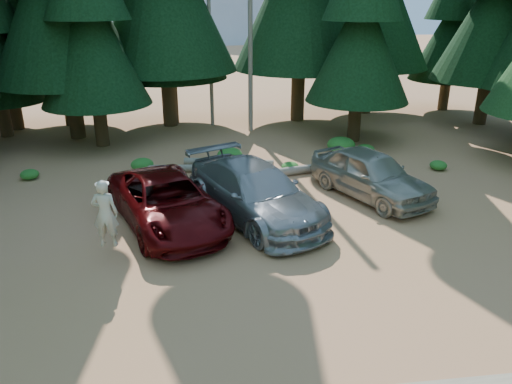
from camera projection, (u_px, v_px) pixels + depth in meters
ground at (282, 264)px, 13.70m from camera, size 160.00×160.00×0.00m
forest_belt_north at (235, 129)px, 27.54m from camera, size 36.00×7.00×22.00m
snag_front at (250, 14)px, 24.96m from camera, size 0.24×0.24×12.00m
snag_back at (210, 33)px, 26.48m from camera, size 0.20×0.20×10.00m
red_pickup at (167, 202)px, 15.75m from camera, size 4.56×6.39×1.62m
silver_minivan_center at (255, 192)px, 16.27m from camera, size 4.85×6.64×1.79m
silver_minivan_right at (371, 174)px, 18.02m from camera, size 3.99×5.46×1.73m
frisbee_player at (105, 213)px, 13.50m from camera, size 0.75×0.53×1.93m
log_left at (199, 168)px, 20.80m from camera, size 4.46×0.64×0.32m
log_mid at (229, 163)px, 21.48m from camera, size 3.86×1.15×0.32m
log_right at (298, 170)px, 20.50m from camera, size 5.44×1.61×0.35m
shrub_far_left at (129, 177)px, 19.51m from camera, size 0.88×0.88×0.49m
shrub_left at (142, 165)px, 20.92m from camera, size 0.95×0.95×0.52m
shrub_center_left at (230, 155)px, 22.00m from camera, size 1.13×1.13×0.62m
shrub_center_right at (290, 167)px, 20.81m from camera, size 0.75×0.75×0.41m
shrub_right at (365, 150)px, 23.00m from camera, size 0.87×0.87×0.48m
shrub_far_right at (341, 145)px, 23.32m from camera, size 1.31×1.31×0.72m
shrub_edge_west at (30, 174)px, 19.96m from camera, size 0.72×0.72×0.40m
shrub_edge_east at (438, 165)px, 21.03m from camera, size 0.71×0.71×0.39m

